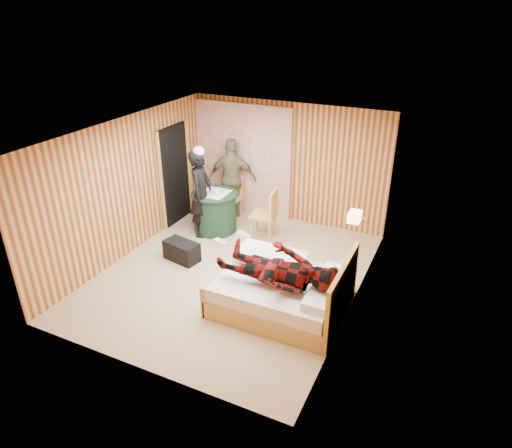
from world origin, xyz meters
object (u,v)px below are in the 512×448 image
at_px(wall_lamp, 355,217).
at_px(chair_far, 232,193).
at_px(woman_standing, 201,194).
at_px(man_on_bed, 278,262).
at_px(man_at_table, 232,178).
at_px(duffel_bag, 182,251).
at_px(round_table, 215,211).
at_px(nightstand, 341,283).
at_px(chair_near, 268,211).
at_px(bed, 282,291).

xyz_separation_m(wall_lamp, chair_far, (-3.03, 1.63, -0.76)).
distance_m(woman_standing, man_on_bed, 3.02).
bearing_deg(man_at_table, wall_lamp, 132.90).
bearing_deg(woman_standing, duffel_bag, 178.09).
bearing_deg(round_table, man_at_table, 90.00).
bearing_deg(nightstand, chair_far, 146.94).
distance_m(round_table, chair_near, 1.14).
relative_size(chair_near, man_at_table, 0.59).
relative_size(chair_far, chair_near, 0.92).
bearing_deg(chair_far, chair_near, -32.41).
bearing_deg(chair_far, round_table, -93.42).
xyz_separation_m(nightstand, man_on_bed, (-0.73, -0.86, 0.68)).
distance_m(wall_lamp, bed, 1.59).
height_order(round_table, man_at_table, man_at_table).
relative_size(wall_lamp, man_at_table, 0.15).
distance_m(chair_far, duffel_bag, 2.08).
height_order(nightstand, man_at_table, man_at_table).
bearing_deg(woman_standing, man_at_table, -20.86).
height_order(wall_lamp, duffel_bag, wall_lamp).
xyz_separation_m(bed, round_table, (-2.23, 1.85, 0.12)).
height_order(nightstand, chair_near, chair_near).
xyz_separation_m(wall_lamp, woman_standing, (-3.18, 0.65, -0.43)).
xyz_separation_m(chair_far, woman_standing, (-0.14, -0.98, 0.34)).
distance_m(nightstand, duffel_bag, 2.93).
bearing_deg(chair_far, wall_lamp, -32.16).
xyz_separation_m(wall_lamp, man_at_table, (-3.03, 1.68, -0.44)).
distance_m(wall_lamp, chair_far, 3.53).
xyz_separation_m(round_table, man_on_bed, (2.25, -2.08, 0.52)).
bearing_deg(chair_far, man_on_bed, -55.05).
bearing_deg(nightstand, chair_near, 144.44).
bearing_deg(nightstand, woman_standing, 162.91).
bearing_deg(chair_near, chair_far, -125.49).
bearing_deg(chair_near, man_on_bed, 20.42).
height_order(wall_lamp, round_table, wall_lamp).
bearing_deg(wall_lamp, man_at_table, 150.95).
relative_size(chair_far, woman_standing, 0.53).
bearing_deg(bed, chair_near, 119.52).
distance_m(chair_near, duffel_bag, 1.83).
relative_size(nightstand, chair_near, 0.51).
height_order(duffel_bag, woman_standing, woman_standing).
height_order(bed, nightstand, bed).
bearing_deg(nightstand, wall_lamp, 82.14).
xyz_separation_m(round_table, man_at_table, (0.00, 0.78, 0.45)).
bearing_deg(bed, chair_far, 130.90).
xyz_separation_m(round_table, chair_far, (-0.01, 0.73, 0.12)).
bearing_deg(bed, woman_standing, 146.09).
bearing_deg(round_table, woman_standing, -120.72).
xyz_separation_m(bed, chair_near, (-1.12, 1.97, 0.29)).
bearing_deg(woman_standing, nightstand, -119.75).
bearing_deg(man_at_table, round_table, 71.95).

